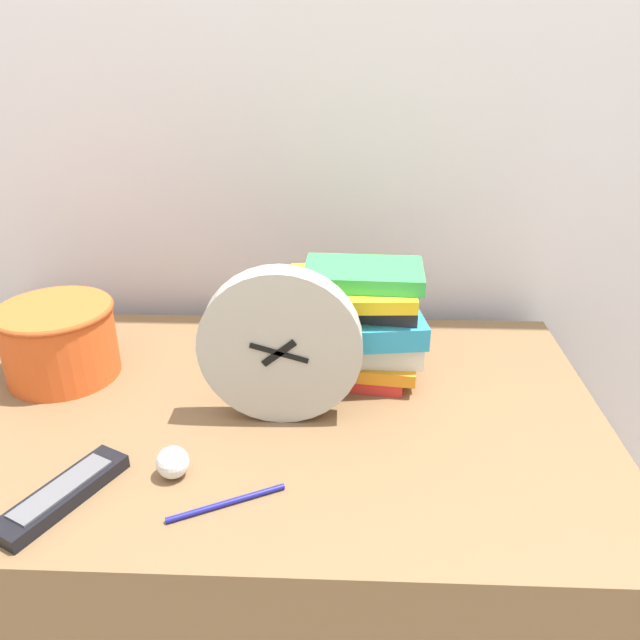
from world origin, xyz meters
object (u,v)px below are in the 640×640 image
at_px(tv_remote, 63,494).
at_px(crumpled_paper_ball, 173,462).
at_px(book_stack, 358,322).
at_px(desk_clock, 280,347).
at_px(basket, 59,339).
at_px(pen, 230,503).

height_order(tv_remote, crumpled_paper_ball, crumpled_paper_ball).
distance_m(book_stack, tv_remote, 0.53).
distance_m(desk_clock, basket, 0.42).
distance_m(desk_clock, crumpled_paper_ball, 0.23).
relative_size(book_stack, pen, 1.65).
xyz_separation_m(book_stack, crumpled_paper_ball, (-0.26, -0.29, -0.08)).
bearing_deg(tv_remote, desk_clock, 37.48).
bearing_deg(book_stack, tv_remote, -138.16).
relative_size(desk_clock, tv_remote, 1.32).
distance_m(basket, crumpled_paper_ball, 0.38).
distance_m(desk_clock, tv_remote, 0.36).
bearing_deg(pen, book_stack, 64.26).
bearing_deg(basket, tv_remote, -67.90).
bearing_deg(crumpled_paper_ball, basket, 134.72).
height_order(crumpled_paper_ball, pen, crumpled_paper_ball).
xyz_separation_m(basket, tv_remote, (0.13, -0.32, -0.06)).
relative_size(desk_clock, basket, 1.26).
relative_size(book_stack, basket, 1.21).
bearing_deg(book_stack, pen, -115.74).
distance_m(crumpled_paper_ball, pen, 0.11).
bearing_deg(tv_remote, pen, -0.21).
relative_size(book_stack, tv_remote, 1.27).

